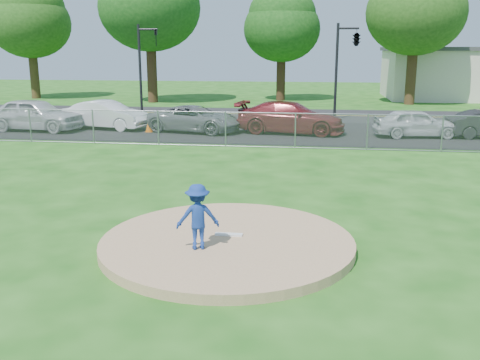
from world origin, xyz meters
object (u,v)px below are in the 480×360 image
Objects in this scene: traffic_signal_left at (143,62)px; tree_right at (417,0)px; parked_car_white at (106,115)px; parked_car_gray at (195,119)px; traffic_signal_center at (354,41)px; parked_car_silver at (35,114)px; pitcher at (198,217)px; tree_center at (282,19)px; parked_car_pearl at (416,123)px; traffic_cone at (149,125)px; parked_car_darkred at (291,118)px; tree_far_left at (29,13)px.

tree_right is at bearing 29.38° from traffic_signal_left.
parked_car_white reaches higher than parked_car_gray.
traffic_signal_left is at bearing 8.14° from parked_car_white.
traffic_signal_left is 12.79m from traffic_signal_center.
parked_car_silver is at bearing -157.85° from traffic_signal_center.
traffic_signal_left is 4.18× the size of pitcher.
tree_right is 20.83m from traffic_signal_left.
parked_car_pearl is at bearing -67.20° from tree_center.
parked_car_white is (-2.56, 0.77, 0.37)m from traffic_cone.
pitcher is (0.51, -34.64, -5.60)m from tree_center.
traffic_signal_left is 11.32m from parked_car_darkred.
pitcher is at bearing -101.15° from traffic_signal_center.
pitcher is 17.93m from parked_car_pearl.
parked_car_silver reaches higher than parked_car_darkred.
tree_right is at bearing -123.58° from pitcher.
tree_far_left is 28.31m from traffic_signal_center.
parked_car_white is (-18.11, -15.62, -6.90)m from tree_right.
parked_car_pearl is (2.68, -6.19, -3.92)m from traffic_signal_center.
traffic_signal_left reaches higher than pitcher.
parked_car_white is at bearing 81.53° from parked_car_pearl.
pitcher is at bearing -175.61° from parked_car_darkred.
parked_car_gray is (4.54, -6.01, -2.69)m from traffic_signal_left.
traffic_signal_center is at bearing 16.98° from parked_car_pearl.
traffic_cone is 13.20m from parked_car_pearl.
parked_car_silver reaches higher than parked_car_gray.
parked_car_silver is at bearing -119.30° from traffic_signal_left.
parked_car_white is at bearing -66.95° from parked_car_silver.
traffic_signal_center is (25.97, -11.00, -2.45)m from tree_far_left.
traffic_signal_left is 1.00× the size of traffic_signal_center.
parked_car_white reaches higher than parked_car_pearl.
tree_far_left is at bearing 157.04° from traffic_signal_center.
parked_car_silver is (-21.53, -16.72, -6.81)m from tree_right.
tree_right is 11.60m from traffic_signal_center.
pitcher reaches higher than parked_car_gray.
tree_right is 2.15× the size of parked_car_darkred.
parked_car_darkred is at bearing -80.71° from parked_car_silver.
traffic_cone is 0.14× the size of parked_car_darkred.
tree_right is (10.00, -2.00, 1.18)m from tree_center.
traffic_cone is at bearing 112.90° from parked_car_gray.
pitcher is 17.34m from traffic_cone.
parked_car_white is at bearing -52.21° from tree_far_left.
traffic_signal_center is 4.18× the size of pitcher.
tree_center is at bearing -13.03° from parked_car_white.
traffic_cone is 7.20m from parked_car_darkred.
tree_far_left is at bearing 52.63° from parked_car_pearl.
pitcher is 0.34× the size of parked_car_pearl.
traffic_signal_left is at bearing 66.37° from parked_car_darkred.
parked_car_white is (-8.11, -17.62, -5.72)m from tree_center.
traffic_signal_left is at bearing -87.30° from pitcher.
parked_car_pearl is (-2.35, -16.19, -6.96)m from tree_right.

